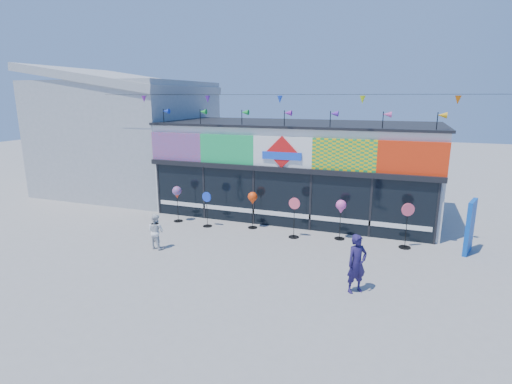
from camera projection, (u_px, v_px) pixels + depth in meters
The scene contains 12 objects.
ground at pixel (252, 257), 13.33m from camera, with size 80.00×80.00×0.00m, color gray.
kite_shop at pixel (297, 168), 18.28m from camera, with size 16.00×5.70×5.31m.
neighbour_building at pixel (129, 134), 22.30m from camera, with size 8.18×7.20×6.87m.
blue_sign at pixel (470, 227), 13.48m from camera, with size 0.41×0.93×1.86m.
spinner_0 at pixel (177, 193), 16.86m from camera, with size 0.39×0.39×1.54m.
spinner_1 at pixel (207, 208), 16.30m from camera, with size 0.41×0.37×1.46m.
spinner_2 at pixel (253, 199), 16.01m from camera, with size 0.38×0.38×1.51m.
spinner_3 at pixel (294, 217), 15.01m from camera, with size 0.44×0.40×1.56m.
spinner_4 at pixel (341, 208), 14.75m from camera, with size 0.38×0.38×1.52m.
spinner_5 at pixel (407, 225), 13.95m from camera, with size 0.44×0.42×1.64m.
adult_man at pixel (357, 264), 10.80m from camera, with size 0.60×0.39×1.64m, color #1F1748.
child at pixel (156, 231), 13.97m from camera, with size 0.61×0.35×1.26m, color white.
Camera 1 is at (4.39, -11.65, 5.24)m, focal length 28.00 mm.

